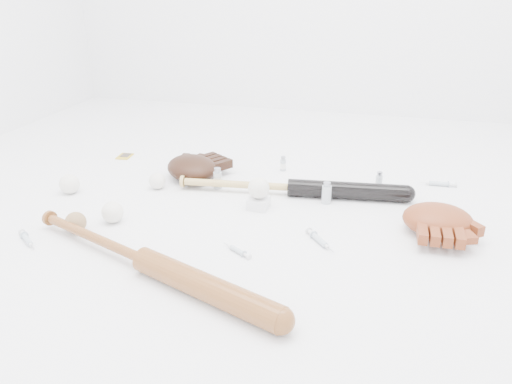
% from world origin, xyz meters
% --- Properties ---
extents(bat_dark, '(0.92, 0.17, 0.07)m').
position_xyz_m(bat_dark, '(0.14, 0.20, 0.03)').
color(bat_dark, black).
rests_on(bat_dark, ground).
extents(bat_wood, '(0.94, 0.42, 0.07)m').
position_xyz_m(bat_wood, '(-0.17, -0.43, 0.04)').
color(bat_wood, brown).
rests_on(bat_wood, ground).
extents(glove_dark, '(0.38, 0.38, 0.10)m').
position_xyz_m(glove_dark, '(-0.29, 0.26, 0.05)').
color(glove_dark, black).
rests_on(glove_dark, ground).
extents(glove_tan, '(0.27, 0.27, 0.10)m').
position_xyz_m(glove_tan, '(0.66, 0.02, 0.05)').
color(glove_tan, maroon).
rests_on(glove_tan, ground).
extents(trading_card, '(0.07, 0.09, 0.00)m').
position_xyz_m(trading_card, '(-0.70, 0.44, 0.00)').
color(trading_card, gold).
rests_on(trading_card, ground).
extents(pedestal, '(0.08, 0.08, 0.04)m').
position_xyz_m(pedestal, '(0.05, 0.06, 0.02)').
color(pedestal, white).
rests_on(pedestal, ground).
extents(baseball_on_pedestal, '(0.08, 0.08, 0.08)m').
position_xyz_m(baseball_on_pedestal, '(0.05, 0.06, 0.08)').
color(baseball_on_pedestal, white).
rests_on(baseball_on_pedestal, pedestal).
extents(baseball_left, '(0.08, 0.08, 0.08)m').
position_xyz_m(baseball_left, '(-0.70, 0.00, 0.04)').
color(baseball_left, white).
rests_on(baseball_left, ground).
extents(baseball_upper, '(0.07, 0.07, 0.07)m').
position_xyz_m(baseball_upper, '(-0.39, 0.13, 0.03)').
color(baseball_upper, white).
rests_on(baseball_upper, ground).
extents(baseball_mid, '(0.07, 0.07, 0.07)m').
position_xyz_m(baseball_mid, '(-0.41, -0.18, 0.04)').
color(baseball_mid, white).
rests_on(baseball_mid, ground).
extents(baseball_aged, '(0.07, 0.07, 0.07)m').
position_xyz_m(baseball_aged, '(-0.49, -0.27, 0.04)').
color(baseball_aged, olive).
rests_on(baseball_aged, ground).
extents(syringe_0, '(0.14, 0.12, 0.02)m').
position_xyz_m(syringe_0, '(-0.61, -0.38, 0.01)').
color(syringe_0, '#ADBCC6').
rests_on(syringe_0, ground).
extents(syringe_1, '(0.12, 0.09, 0.02)m').
position_xyz_m(syringe_1, '(0.06, -0.27, 0.01)').
color(syringe_1, '#ADBCC6').
rests_on(syringe_1, ground).
extents(syringe_2, '(0.11, 0.14, 0.02)m').
position_xyz_m(syringe_2, '(0.31, 0.23, 0.01)').
color(syringe_2, '#ADBCC6').
rests_on(syringe_2, ground).
extents(syringe_3, '(0.13, 0.15, 0.02)m').
position_xyz_m(syringe_3, '(0.30, -0.14, 0.01)').
color(syringe_3, '#ADBCC6').
rests_on(syringe_3, ground).
extents(syringe_4, '(0.16, 0.04, 0.02)m').
position_xyz_m(syringe_4, '(0.70, 0.44, 0.01)').
color(syringe_4, '#ADBCC6').
rests_on(syringe_4, ground).
extents(vial_0, '(0.03, 0.03, 0.07)m').
position_xyz_m(vial_0, '(0.06, 0.45, 0.03)').
color(vial_0, '#A9B2B9').
rests_on(vial_0, ground).
extents(vial_1, '(0.03, 0.03, 0.07)m').
position_xyz_m(vial_1, '(0.46, 0.36, 0.03)').
color(vial_1, '#A9B2B9').
rests_on(vial_1, ground).
extents(vial_2, '(0.03, 0.03, 0.08)m').
position_xyz_m(vial_2, '(-0.16, 0.20, 0.04)').
color(vial_2, '#A9B2B9').
rests_on(vial_2, ground).
extents(vial_3, '(0.04, 0.04, 0.08)m').
position_xyz_m(vial_3, '(0.28, 0.16, 0.04)').
color(vial_3, '#A9B2B9').
rests_on(vial_3, ground).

